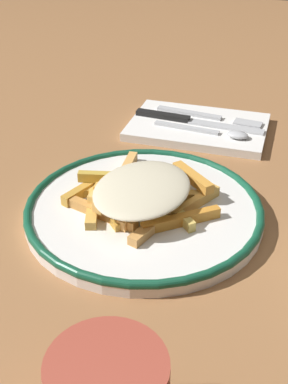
{
  "coord_description": "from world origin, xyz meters",
  "views": [
    {
      "loc": [
        0.49,
        0.15,
        0.35
      ],
      "look_at": [
        0.0,
        0.0,
        0.03
      ],
      "focal_mm": 47.82,
      "sensor_mm": 36.0,
      "label": 1
    }
  ],
  "objects": [
    {
      "name": "spoon",
      "position": [
        -0.22,
        0.05,
        0.02
      ],
      "size": [
        0.03,
        0.15,
        0.01
      ],
      "color": "silver",
      "rests_on": "napkin"
    },
    {
      "name": "napkin",
      "position": [
        -0.26,
        0.01,
        0.01
      ],
      "size": [
        0.15,
        0.22,
        0.01
      ],
      "primitive_type": "cube",
      "rotation": [
        0.0,
        0.0,
        -0.0
      ],
      "color": "white",
      "rests_on": "ground_plane"
    },
    {
      "name": "ground_plane",
      "position": [
        0.0,
        0.0,
        0.0
      ],
      "size": [
        2.6,
        2.6,
        0.0
      ],
      "primitive_type": "plane",
      "color": "#97653C"
    },
    {
      "name": "fries_heap",
      "position": [
        0.0,
        -0.0,
        0.03
      ],
      "size": [
        0.19,
        0.19,
        0.04
      ],
      "color": "gold",
      "rests_on": "plate"
    },
    {
      "name": "plate",
      "position": [
        0.0,
        0.0,
        0.01
      ],
      "size": [
        0.29,
        0.29,
        0.02
      ],
      "color": "white",
      "rests_on": "ground_plane"
    },
    {
      "name": "knife",
      "position": [
        -0.26,
        -0.01,
        0.02
      ],
      "size": [
        0.03,
        0.21,
        0.01
      ],
      "color": "black",
      "rests_on": "napkin"
    },
    {
      "name": "fork",
      "position": [
        -0.28,
        0.03,
        0.02
      ],
      "size": [
        0.04,
        0.18,
        0.01
      ],
      "color": "silver",
      "rests_on": "napkin"
    }
  ]
}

